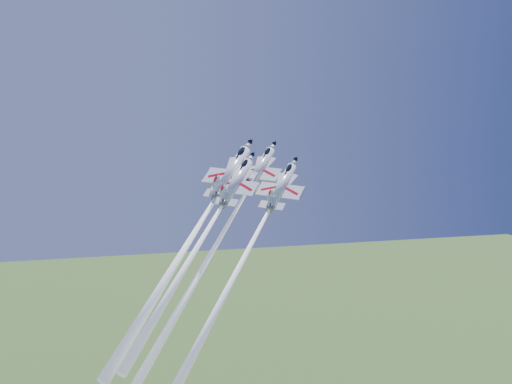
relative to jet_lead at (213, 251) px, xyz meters
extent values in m
cylinder|color=white|center=(12.51, 12.78, 14.21)|extent=(6.77, 8.11, 10.38)
cone|color=white|center=(16.29, 16.65, 18.51)|extent=(3.20, 3.33, 2.94)
cone|color=black|center=(17.17, 17.54, 19.51)|extent=(1.61, 1.68, 1.48)
cone|color=slate|center=(9.02, 9.21, 10.24)|extent=(2.80, 2.79, 2.11)
ellipsoid|color=black|center=(14.70, 14.94, 17.53)|extent=(2.70, 2.76, 2.54)
cube|color=black|center=(13.81, 14.00, 16.81)|extent=(0.83, 0.86, 0.91)
cube|color=white|center=(11.96, 12.25, 13.29)|extent=(9.21, 8.44, 3.03)
cube|color=white|center=(12.90, 14.93, 15.53)|extent=(2.69, 2.63, 2.10)
cube|color=white|center=(14.72, 13.33, 15.37)|extent=(2.69, 2.63, 2.10)
cube|color=white|center=(9.56, 9.78, 10.74)|extent=(4.98, 4.55, 1.57)
cube|color=white|center=(9.12, 9.14, 12.17)|extent=(2.48, 2.86, 3.74)
cube|color=#BB0918|center=(8.78, 8.64, 13.38)|extent=(0.97, 1.04, 1.16)
cube|color=black|center=(12.84, 13.23, 13.51)|extent=(5.77, 5.86, 6.18)
sphere|color=white|center=(8.88, 9.08, 10.09)|extent=(1.11, 1.14, 0.97)
cone|color=white|center=(-5.11, -5.22, -5.82)|extent=(21.57, 27.95, 41.38)
cylinder|color=white|center=(5.43, 7.98, 13.99)|extent=(7.74, 9.27, 11.87)
cone|color=white|center=(9.75, 12.40, 18.91)|extent=(3.66, 3.80, 3.36)
cone|color=black|center=(10.76, 13.43, 20.05)|extent=(1.84, 1.92, 1.69)
cone|color=slate|center=(1.44, 3.90, 9.46)|extent=(3.20, 3.19, 2.41)
ellipsoid|color=black|center=(7.94, 10.45, 17.79)|extent=(3.09, 3.15, 2.91)
cube|color=black|center=(6.92, 9.38, 16.96)|extent=(0.94, 0.98, 1.04)
cube|color=white|center=(4.80, 7.37, 12.95)|extent=(10.53, 9.64, 3.46)
cube|color=white|center=(5.87, 10.44, 15.50)|extent=(3.07, 3.00, 2.40)
cube|color=white|center=(7.95, 8.60, 15.32)|extent=(3.07, 3.00, 2.40)
cube|color=white|center=(2.06, 4.55, 10.03)|extent=(5.69, 5.21, 1.79)
cube|color=white|center=(1.55, 3.82, 11.67)|extent=(2.83, 3.27, 4.28)
cube|color=#BB0918|center=(1.17, 3.25, 13.05)|extent=(1.11, 1.19, 1.32)
cube|color=black|center=(5.81, 8.49, 13.19)|extent=(6.60, 6.69, 7.07)
sphere|color=white|center=(1.28, 3.75, 9.28)|extent=(1.26, 1.30, 1.11)
cone|color=white|center=(-9.34, -7.11, -2.79)|extent=(17.30, 22.11, 31.99)
cylinder|color=white|center=(14.34, 3.32, 11.43)|extent=(6.55, 7.85, 10.05)
cone|color=white|center=(18.00, 7.06, 15.60)|extent=(3.10, 3.22, 2.85)
cone|color=black|center=(18.85, 7.93, 16.56)|extent=(1.56, 1.62, 1.43)
cone|color=slate|center=(10.96, -0.13, 7.59)|extent=(2.71, 2.70, 2.04)
ellipsoid|color=black|center=(16.46, 5.42, 14.64)|extent=(2.61, 2.67, 2.46)
cube|color=black|center=(15.60, 4.51, 13.95)|extent=(0.80, 0.83, 0.88)
cube|color=white|center=(13.80, 2.81, 10.55)|extent=(8.92, 8.16, 2.93)
cube|color=white|center=(14.71, 5.41, 12.71)|extent=(2.60, 2.54, 2.03)
cube|color=white|center=(16.47, 3.85, 12.56)|extent=(2.60, 2.54, 2.03)
cube|color=white|center=(11.48, 0.42, 8.08)|extent=(4.82, 4.41, 1.52)
cube|color=white|center=(11.06, -0.20, 9.47)|extent=(2.40, 2.77, 3.62)
cube|color=#BB0918|center=(10.73, -0.68, 10.63)|extent=(0.94, 1.00, 1.12)
cube|color=black|center=(14.66, 3.76, 10.76)|extent=(5.59, 5.67, 5.98)
sphere|color=white|center=(10.83, -0.26, 7.45)|extent=(1.07, 1.10, 0.94)
cone|color=white|center=(-1.11, -12.46, -6.13)|extent=(18.68, 24.12, 35.48)
cylinder|color=white|center=(5.47, 4.13, 12.39)|extent=(6.64, 7.95, 10.18)
cone|color=white|center=(9.18, 7.92, 16.61)|extent=(3.14, 3.26, 2.88)
cone|color=black|center=(10.04, 8.80, 17.59)|extent=(1.58, 1.64, 1.45)
cone|color=slate|center=(2.05, 0.64, 8.50)|extent=(2.74, 2.74, 2.06)
ellipsoid|color=black|center=(7.62, 6.25, 15.65)|extent=(2.65, 2.70, 2.49)
cube|color=black|center=(6.75, 5.33, 14.94)|extent=(0.81, 0.84, 0.89)
cube|color=white|center=(4.93, 3.61, 11.49)|extent=(9.03, 8.27, 2.97)
cube|color=white|center=(5.85, 6.24, 13.69)|extent=(2.64, 2.57, 2.05)
cube|color=white|center=(7.64, 4.67, 13.53)|extent=(2.64, 2.57, 2.05)
cube|color=white|center=(2.58, 1.19, 8.99)|extent=(4.88, 4.46, 1.54)
cube|color=white|center=(2.15, 0.56, 10.40)|extent=(2.43, 2.80, 3.67)
cube|color=#BB0918|center=(1.82, 0.08, 11.58)|extent=(0.95, 1.02, 1.13)
cube|color=black|center=(5.80, 4.57, 11.71)|extent=(5.66, 5.74, 6.06)
sphere|color=white|center=(1.92, 0.50, 8.36)|extent=(1.08, 1.12, 0.95)
cone|color=white|center=(-7.68, -9.30, -2.55)|extent=(15.50, 19.86, 28.83)
camera|label=1|loc=(-18.37, -102.15, 22.93)|focal=40.00mm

